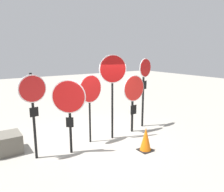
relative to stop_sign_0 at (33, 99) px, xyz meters
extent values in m
plane|color=gray|center=(2.13, 0.10, -1.69)|extent=(40.00, 40.00, 0.00)
cylinder|color=black|center=(0.00, 0.05, -0.51)|extent=(0.07, 0.07, 2.36)
cylinder|color=white|center=(0.00, -0.01, 0.27)|extent=(0.74, 0.10, 0.74)
cylinder|color=red|center=(0.00, -0.03, 0.27)|extent=(0.68, 0.09, 0.68)
cube|color=black|center=(0.00, -0.01, -0.35)|extent=(0.23, 0.05, 0.25)
cylinder|color=black|center=(0.94, -0.17, -0.72)|extent=(0.07, 0.07, 1.95)
cylinder|color=white|center=(0.90, -0.22, -0.01)|extent=(0.80, 0.54, 0.94)
cylinder|color=red|center=(0.89, -0.24, -0.01)|extent=(0.75, 0.50, 0.88)
cube|color=black|center=(0.90, -0.22, -0.75)|extent=(0.19, 0.14, 0.28)
cylinder|color=black|center=(1.76, 0.20, -0.71)|extent=(0.06, 0.06, 1.96)
cylinder|color=white|center=(1.78, 0.15, 0.08)|extent=(0.87, 0.20, 0.88)
cylinder|color=red|center=(1.78, 0.13, 0.08)|extent=(0.81, 0.19, 0.82)
cylinder|color=black|center=(2.54, 0.07, -0.40)|extent=(0.07, 0.07, 2.57)
cylinder|color=white|center=(2.52, 0.01, 0.67)|extent=(0.89, 0.26, 0.91)
cylinder|color=#AD0F0F|center=(2.52, -0.01, 0.67)|extent=(0.83, 0.24, 0.85)
cylinder|color=black|center=(3.50, 0.20, -0.68)|extent=(0.08, 0.08, 2.03)
cylinder|color=white|center=(3.50, 0.13, -0.07)|extent=(0.93, 0.06, 0.93)
cylinder|color=red|center=(3.50, 0.11, -0.07)|extent=(0.87, 0.06, 0.87)
cube|color=black|center=(3.50, 0.13, -0.85)|extent=(0.26, 0.04, 0.34)
cylinder|color=black|center=(4.20, 0.42, -0.44)|extent=(0.08, 0.08, 2.51)
cylinder|color=white|center=(4.22, 0.36, 0.61)|extent=(0.69, 0.19, 0.71)
cylinder|color=#AD0F0F|center=(4.22, 0.34, 0.61)|extent=(0.64, 0.18, 0.65)
cube|color=black|center=(4.22, 0.36, -0.04)|extent=(0.21, 0.07, 0.32)
cube|color=black|center=(2.83, -1.27, -1.68)|extent=(0.40, 0.40, 0.02)
cone|color=orange|center=(2.83, -1.27, -1.32)|extent=(0.34, 0.34, 0.69)
cube|color=#605B51|center=(-0.62, 0.88, -1.41)|extent=(0.78, 0.78, 0.56)
camera|label=1|loc=(-1.37, -5.77, 1.21)|focal=35.00mm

